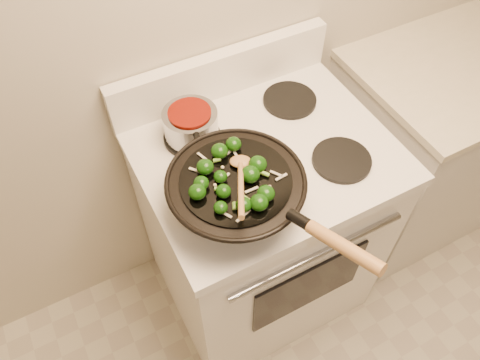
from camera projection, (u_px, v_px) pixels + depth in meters
stove at (260, 226)px, 1.80m from camera, size 0.78×0.67×1.08m
counter_unit at (431, 144)px, 2.09m from camera, size 0.83×0.62×0.91m
wok at (237, 192)px, 1.25m from camera, size 0.38×0.61×0.21m
stirfry at (233, 178)px, 1.20m from camera, size 0.26×0.26×0.04m
wooden_spoon at (241, 176)px, 1.18m from camera, size 0.15×0.25×0.10m
saucepan at (191, 124)px, 1.43m from camera, size 0.17×0.27×0.10m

